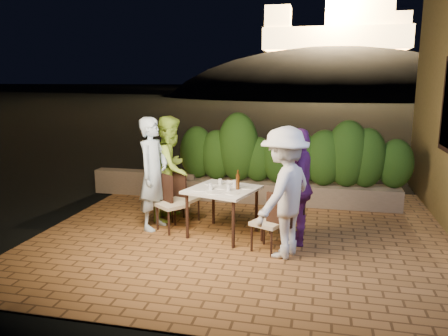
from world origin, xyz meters
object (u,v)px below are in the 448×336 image
(dining_table, at_px, (223,212))
(parapet_lamp, at_px, (167,169))
(beer_bottle, at_px, (238,180))
(chair_right_front, at_px, (268,221))
(diner_white, at_px, (284,193))
(bowl, at_px, (229,183))
(diner_green, at_px, (171,168))
(chair_left_back, at_px, (185,198))
(chair_right_back, at_px, (278,209))
(diner_blue, at_px, (153,174))
(diner_purple, at_px, (299,187))
(chair_left_front, at_px, (172,204))

(dining_table, relative_size, parapet_lamp, 6.87)
(dining_table, xyz_separation_m, beer_bottle, (0.24, -0.01, 0.53))
(chair_right_front, distance_m, diner_white, 0.54)
(chair_right_front, bearing_deg, dining_table, -7.13)
(beer_bottle, height_order, bowl, beer_bottle)
(diner_white, bearing_deg, diner_green, -97.59)
(dining_table, xyz_separation_m, chair_left_back, (-0.76, 0.48, 0.05))
(bowl, relative_size, chair_right_back, 0.18)
(chair_left_back, xyz_separation_m, diner_blue, (-0.40, -0.41, 0.49))
(diner_green, height_order, diner_purple, diner_green)
(bowl, xyz_separation_m, chair_right_back, (0.82, -0.32, -0.30))
(bowl, distance_m, chair_right_back, 0.93)
(chair_left_back, bearing_deg, chair_left_front, -82.19)
(bowl, height_order, chair_right_front, chair_right_front)
(dining_table, distance_m, parapet_lamp, 2.64)
(chair_right_front, height_order, diner_white, diner_white)
(diner_green, distance_m, diner_purple, 2.32)
(bowl, xyz_separation_m, diner_white, (0.96, -0.92, 0.13))
(chair_right_front, bearing_deg, chair_right_back, -75.81)
(bowl, bearing_deg, diner_white, -43.65)
(chair_right_front, relative_size, diner_green, 0.48)
(diner_white, bearing_deg, diner_purple, -173.65)
(dining_table, xyz_separation_m, chair_right_front, (0.77, -0.48, 0.06))
(diner_blue, bearing_deg, chair_right_back, -83.33)
(parapet_lamp, bearing_deg, diner_white, -45.17)
(beer_bottle, height_order, diner_blue, diner_blue)
(chair_left_front, bearing_deg, parapet_lamp, 149.21)
(chair_left_front, height_order, diner_purple, diner_purple)
(diner_green, relative_size, diner_white, 1.00)
(dining_table, distance_m, diner_green, 1.33)
(beer_bottle, height_order, chair_left_front, beer_bottle)
(parapet_lamp, bearing_deg, dining_table, -51.15)
(beer_bottle, distance_m, chair_right_front, 0.85)
(dining_table, bearing_deg, diner_white, -31.61)
(dining_table, height_order, diner_green, diner_green)
(chair_left_back, relative_size, chair_right_front, 0.99)
(chair_left_back, relative_size, diner_green, 0.47)
(chair_right_back, height_order, diner_blue, diner_blue)
(chair_left_back, distance_m, diner_white, 2.12)
(chair_left_front, xyz_separation_m, diner_purple, (2.00, -0.10, 0.41))
(dining_table, height_order, chair_left_front, chair_left_front)
(parapet_lamp, bearing_deg, chair_left_back, -60.40)
(beer_bottle, height_order, diner_green, diner_green)
(chair_right_front, xyz_separation_m, diner_white, (0.23, -0.13, 0.47))
(diner_blue, xyz_separation_m, diner_purple, (2.32, -0.15, -0.05))
(dining_table, bearing_deg, diner_blue, 176.27)
(chair_right_front, xyz_separation_m, diner_purple, (0.39, 0.40, 0.43))
(bowl, bearing_deg, dining_table, -95.95)
(chair_left_front, bearing_deg, diner_white, 18.49)
(dining_table, distance_m, chair_right_front, 0.91)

